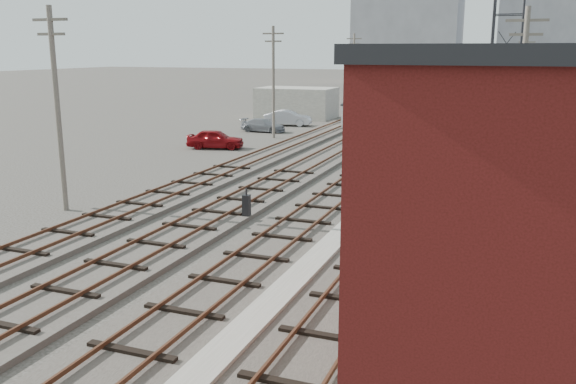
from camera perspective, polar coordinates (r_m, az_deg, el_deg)
The scene contains 23 objects.
ground at distance 62.25m, azimuth 14.85°, elevation 6.15°, with size 320.00×320.00×0.00m, color #282621.
track_right at distance 41.30m, azimuth 14.98°, elevation 2.91°, with size 3.20×90.00×0.39m.
track_mid_right at distance 41.89m, azimuth 9.54°, elevation 3.32°, with size 3.20×90.00×0.39m.
track_mid_left at distance 42.84m, azimuth 4.29°, elevation 3.68°, with size 3.20×90.00×0.39m.
track_left at distance 44.14m, azimuth -0.70°, elevation 4.00°, with size 3.20×90.00×0.39m.
platform_curb at distance 18.07m, azimuth -0.54°, elevation -9.69°, with size 0.90×28.00×0.26m, color gray.
brick_building at distance 13.96m, azimuth 23.88°, elevation -2.60°, with size 6.54×12.20×7.22m.
lattice_tower at distance 36.50m, azimuth 19.77°, elevation 12.98°, with size 1.60×1.60×15.00m.
utility_pole_left_a at distance 28.86m, azimuth -20.79°, elevation 7.65°, with size 1.80×0.24×9.00m.
utility_pole_left_b at distance 50.32m, azimuth -1.38°, elevation 10.50°, with size 1.80×0.24×9.00m.
utility_pole_left_c at distance 74.04m, azimuth 6.15°, elevation 11.29°, with size 1.80×0.24×9.00m.
utility_pole_right_a at distance 29.58m, azimuth 20.90°, elevation 7.76°, with size 1.80×0.24×9.00m.
utility_pole_right_b at distance 59.53m, azimuth 21.21°, elevation 10.05°, with size 1.80×0.24×9.00m.
apartment_left at distance 138.91m, azimuth 11.22°, elevation 16.19°, with size 22.00×14.00×30.00m, color gray.
apartment_right at distance 151.60m, azimuth 22.26°, elevation 14.46°, with size 16.00×12.00×26.00m, color gray.
shed_left at distance 65.75m, azimuth 0.81°, elevation 8.34°, with size 8.00×5.00×3.20m, color gray.
shed_right at distance 71.71m, azimuth 23.09°, elevation 8.03°, with size 6.00×6.00×4.00m, color gray.
signal_mast at distance 12.86m, azimuth 6.57°, elevation -7.26°, with size 0.40×0.42×4.47m.
switch_stand at distance 26.13m, azimuth -3.91°, elevation -1.32°, with size 0.32×0.32×1.32m.
site_trailer at distance 56.76m, azimuth 7.82°, elevation 7.01°, with size 5.81×3.28×2.31m.
car_red at distance 45.46m, azimuth -6.81°, elevation 4.95°, with size 1.68×4.18×1.42m, color maroon.
car_silver at distance 58.98m, azimuth -0.00°, elevation 6.95°, with size 1.57×4.50×1.48m, color #B8BAC1.
car_grey at distance 54.49m, azimuth -2.35°, elevation 6.25°, with size 1.64×4.03×1.17m, color gray.
Camera 1 is at (6.63, -1.48, 7.16)m, focal length 38.00 mm.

